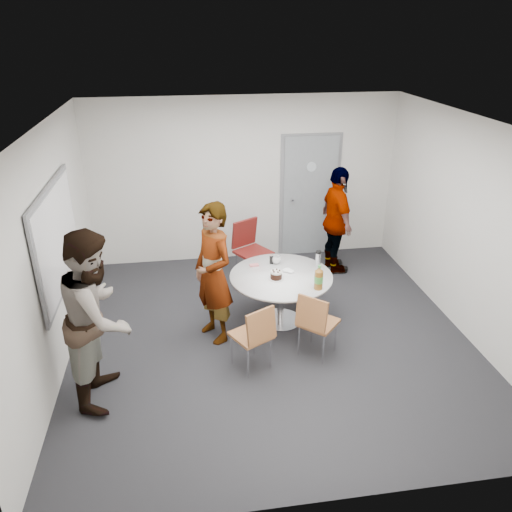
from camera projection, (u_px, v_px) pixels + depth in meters
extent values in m
plane|color=black|center=(271.00, 336.00, 6.47)|extent=(5.00, 5.00, 0.00)
plane|color=silver|center=(274.00, 125.00, 5.32)|extent=(5.00, 5.00, 0.00)
plane|color=silver|center=(244.00, 181.00, 8.13)|extent=(5.00, 0.00, 5.00)
plane|color=silver|center=(51.00, 254.00, 5.55)|extent=(0.00, 5.00, 5.00)
plane|color=silver|center=(468.00, 229.00, 6.24)|extent=(0.00, 5.00, 5.00)
plane|color=silver|center=(333.00, 374.00, 3.66)|extent=(5.00, 0.00, 5.00)
cube|color=gray|center=(310.00, 197.00, 8.39)|extent=(0.90, 0.05, 2.05)
cube|color=slate|center=(309.00, 196.00, 8.42)|extent=(1.02, 0.04, 2.12)
cylinder|color=#B2BFC6|center=(312.00, 167.00, 8.14)|extent=(0.16, 0.01, 0.16)
cylinder|color=silver|center=(292.00, 199.00, 8.30)|extent=(0.04, 0.14, 0.04)
cube|color=slate|center=(57.00, 239.00, 5.70)|extent=(0.03, 1.90, 1.25)
cube|color=white|center=(59.00, 238.00, 5.70)|extent=(0.01, 1.78, 1.13)
cylinder|color=white|center=(281.00, 276.00, 6.51)|extent=(1.34, 1.34, 0.03)
cylinder|color=silver|center=(281.00, 299.00, 6.65)|extent=(0.09, 0.09, 0.65)
cylinder|color=silver|center=(280.00, 320.00, 6.79)|extent=(0.58, 0.58, 0.02)
cylinder|color=white|center=(276.00, 279.00, 6.41)|extent=(0.20, 0.20, 0.01)
cylinder|color=black|center=(276.00, 276.00, 6.39)|extent=(0.15, 0.15, 0.08)
cylinder|color=silver|center=(276.00, 272.00, 6.37)|extent=(0.15, 0.15, 0.02)
cylinder|color=brown|center=(319.00, 280.00, 6.12)|extent=(0.10, 0.10, 0.24)
cylinder|color=green|center=(319.00, 279.00, 6.12)|extent=(0.11, 0.11, 0.09)
cone|color=brown|center=(319.00, 269.00, 6.06)|extent=(0.10, 0.10, 0.05)
cylinder|color=#4AA550|center=(319.00, 267.00, 6.04)|extent=(0.04, 0.04, 0.03)
imported|color=white|center=(276.00, 260.00, 6.81)|extent=(0.18, 0.18, 0.10)
cylinder|color=black|center=(271.00, 259.00, 6.80)|extent=(0.05, 0.05, 0.12)
cylinder|color=silver|center=(318.00, 260.00, 6.71)|extent=(0.07, 0.07, 0.19)
cylinder|color=black|center=(319.00, 252.00, 6.66)|extent=(0.07, 0.07, 0.03)
cube|color=#D96C6F|center=(254.00, 265.00, 6.75)|extent=(0.13, 0.07, 0.02)
ellipsoid|color=white|center=(288.00, 271.00, 6.58)|extent=(0.21, 0.21, 0.03)
cube|color=brown|center=(251.00, 335.00, 5.73)|extent=(0.54, 0.54, 0.03)
cube|color=brown|center=(261.00, 326.00, 5.50)|extent=(0.38, 0.26, 0.38)
cylinder|color=silver|center=(254.00, 339.00, 6.03)|extent=(0.02, 0.02, 0.43)
cylinder|color=silver|center=(232.00, 349.00, 5.85)|extent=(0.02, 0.02, 0.43)
cylinder|color=silver|center=(271.00, 352.00, 5.79)|extent=(0.02, 0.02, 0.43)
cylinder|color=silver|center=(248.00, 363.00, 5.62)|extent=(0.02, 0.02, 0.43)
cube|color=brown|center=(318.00, 322.00, 5.96)|extent=(0.57, 0.57, 0.03)
cube|color=brown|center=(312.00, 314.00, 5.72)|extent=(0.34, 0.33, 0.39)
cylinder|color=silver|center=(336.00, 336.00, 6.10)|extent=(0.02, 0.02, 0.43)
cylinder|color=silver|center=(312.00, 327.00, 6.26)|extent=(0.02, 0.02, 0.43)
cylinder|color=silver|center=(323.00, 349.00, 5.85)|extent=(0.02, 0.02, 0.43)
cylinder|color=silver|center=(299.00, 340.00, 6.02)|extent=(0.02, 0.02, 0.43)
cube|color=#5D1512|center=(254.00, 253.00, 7.61)|extent=(0.64, 0.64, 0.04)
cube|color=#5D1512|center=(244.00, 233.00, 7.66)|extent=(0.43, 0.31, 0.45)
cylinder|color=silver|center=(252.00, 275.00, 7.48)|extent=(0.02, 0.02, 0.50)
cylinder|color=silver|center=(271.00, 268.00, 7.70)|extent=(0.02, 0.02, 0.50)
cylinder|color=silver|center=(236.00, 267.00, 7.74)|extent=(0.02, 0.02, 0.50)
cylinder|color=silver|center=(255.00, 260.00, 7.96)|extent=(0.02, 0.02, 0.50)
imported|color=#A5C6EA|center=(213.00, 274.00, 6.09)|extent=(0.69, 0.79, 1.81)
imported|color=white|center=(98.00, 317.00, 5.10)|extent=(0.82, 1.01, 1.92)
imported|color=black|center=(337.00, 221.00, 7.83)|extent=(0.50, 1.04, 1.73)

